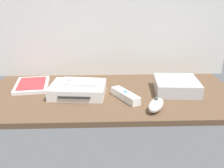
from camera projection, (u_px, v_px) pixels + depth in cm
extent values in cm
cube|color=brown|center=(112.00, 96.00, 106.49)|extent=(100.00, 48.00, 2.00)
cube|color=silver|center=(110.00, 6.00, 118.28)|extent=(110.00, 1.20, 64.00)
cube|color=white|center=(78.00, 89.00, 104.15)|extent=(22.47, 17.98, 4.40)
cube|color=#2D2D2D|center=(74.00, 98.00, 96.46)|extent=(12.00, 1.77, 0.80)
cube|color=silver|center=(176.00, 86.00, 107.03)|extent=(18.30, 18.30, 5.00)
cube|color=silver|center=(177.00, 80.00, 106.12)|extent=(17.57, 17.57, 0.30)
cube|color=white|center=(32.00, 85.00, 113.23)|extent=(15.86, 20.55, 1.40)
cube|color=#B72D33|center=(32.00, 83.00, 112.97)|extent=(13.10, 17.60, 0.16)
cube|color=white|center=(125.00, 96.00, 99.93)|extent=(10.38, 14.67, 3.00)
cylinder|color=#387FDB|center=(125.00, 92.00, 99.35)|extent=(1.40, 1.40, 0.40)
ellipsoid|color=white|center=(156.00, 105.00, 90.71)|extent=(8.59, 10.89, 4.00)
sphere|color=#4C4C4C|center=(156.00, 99.00, 89.88)|extent=(1.40, 1.40, 1.40)
cube|color=white|center=(80.00, 83.00, 101.72)|extent=(15.45, 10.10, 2.00)
cylinder|color=#99999E|center=(70.00, 80.00, 101.75)|extent=(2.28, 2.28, 0.40)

